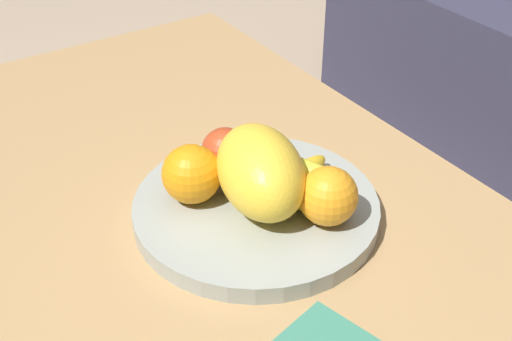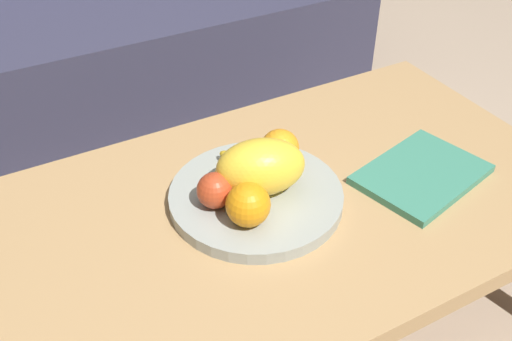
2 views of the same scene
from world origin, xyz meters
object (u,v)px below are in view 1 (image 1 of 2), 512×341
at_px(coffee_table, 238,238).
at_px(apple_front, 225,151).
at_px(melon_large_front, 260,172).
at_px(fruit_bowl, 256,209).
at_px(orange_left, 328,196).
at_px(orange_front, 192,174).
at_px(banana_bunch, 286,177).

relative_size(coffee_table, apple_front, 19.27).
xyz_separation_m(melon_large_front, apple_front, (-0.09, 0.00, -0.02)).
relative_size(fruit_bowl, apple_front, 4.92).
bearing_deg(orange_left, coffee_table, -141.47).
relative_size(coffee_table, orange_front, 16.26).
bearing_deg(coffee_table, orange_front, -131.73).
height_order(apple_front, banana_bunch, apple_front).
relative_size(orange_front, apple_front, 1.19).
relative_size(orange_front, banana_bunch, 0.46).
bearing_deg(coffee_table, apple_front, 160.95).
bearing_deg(orange_left, orange_front, -138.22).
bearing_deg(fruit_bowl, banana_bunch, 79.50).
bearing_deg(fruit_bowl, melon_large_front, 1.59).
xyz_separation_m(coffee_table, apple_front, (-0.07, 0.02, 0.10)).
xyz_separation_m(fruit_bowl, banana_bunch, (0.01, 0.04, 0.04)).
height_order(orange_front, banana_bunch, orange_front).
distance_m(apple_front, banana_bunch, 0.10).
relative_size(melon_large_front, orange_front, 2.10).
xyz_separation_m(orange_front, apple_front, (-0.03, 0.07, -0.01)).
xyz_separation_m(coffee_table, banana_bunch, (0.02, 0.06, 0.09)).
height_order(orange_left, apple_front, orange_left).
height_order(fruit_bowl, apple_front, apple_front).
bearing_deg(orange_front, fruit_bowl, 52.02).
relative_size(coffee_table, melon_large_front, 7.76).
relative_size(coffee_table, fruit_bowl, 3.91).
bearing_deg(apple_front, coffee_table, -19.05).
bearing_deg(apple_front, orange_front, -66.23).
bearing_deg(apple_front, melon_large_front, -1.67).
height_order(fruit_bowl, orange_left, orange_left).
bearing_deg(fruit_bowl, orange_front, -127.98).
distance_m(orange_left, apple_front, 0.17).
bearing_deg(coffee_table, banana_bunch, 73.00).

